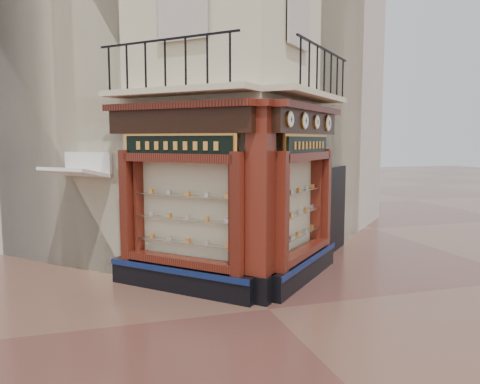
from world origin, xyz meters
name	(u,v)px	position (x,y,z in m)	size (l,w,h in m)	color
ground	(269,309)	(0.00, 0.00, 0.00)	(80.00, 80.00, 0.00)	#4F2C25
main_building	(199,47)	(0.00, 6.16, 6.00)	(8.00, 8.00, 12.00)	beige
neighbour_left	(112,72)	(-2.47, 8.63, 5.50)	(8.00, 8.00, 11.00)	#B5A99E
neighbour_right	(251,78)	(2.47, 8.63, 5.50)	(8.00, 8.00, 11.00)	#B5A99E
shopfront_left	(180,199)	(-1.41, 1.57, 1.98)	(2.86, 2.86, 3.98)	black
shopfront_right	(303,195)	(1.41, 1.57, 1.98)	(2.86, 2.86, 3.98)	black
corner_pilaster	(261,205)	(0.00, 0.50, 1.95)	(0.85, 0.85, 3.98)	black
balcony	(245,92)	(0.00, 1.49, 4.22)	(5.94, 2.97, 1.03)	beige
clock_a	(290,119)	(0.60, 0.50, 3.62)	(0.26, 0.26, 0.32)	#B0903A
clock_b	(305,121)	(1.19, 1.09, 3.62)	(0.29, 0.29, 0.36)	#B0903A
clock_c	(316,122)	(1.74, 1.64, 3.62)	(0.26, 0.26, 0.32)	#B0903A
clock_d	(328,123)	(2.34, 2.24, 3.62)	(0.31, 0.31, 0.39)	#B0903A
awning	(78,276)	(-3.58, 3.37, 0.00)	(1.46, 0.88, 0.08)	silver
signboard_left	(177,146)	(-1.46, 1.51, 3.10)	(2.03, 2.03, 0.54)	#EE9D46
signboard_right	(307,145)	(1.46, 1.51, 3.10)	(1.90, 1.90, 0.51)	#EE9D46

